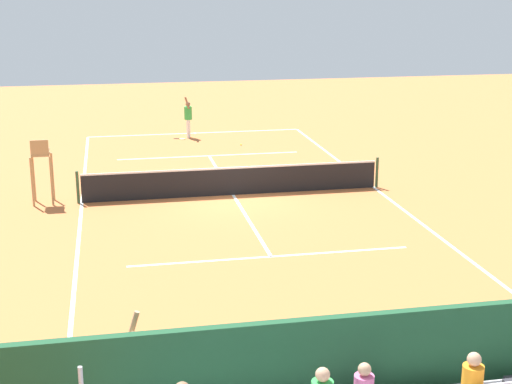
# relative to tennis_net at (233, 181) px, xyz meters

# --- Properties ---
(ground_plane) EXTENTS (60.00, 60.00, 0.00)m
(ground_plane) POSITION_rel_tennis_net_xyz_m (0.00, 0.00, -0.50)
(ground_plane) COLOR #C66B38
(court_line_markings) EXTENTS (10.10, 22.20, 0.01)m
(court_line_markings) POSITION_rel_tennis_net_xyz_m (0.00, -0.04, -0.50)
(court_line_markings) COLOR white
(court_line_markings) RESTS_ON ground
(tennis_net) EXTENTS (10.30, 0.10, 1.07)m
(tennis_net) POSITION_rel_tennis_net_xyz_m (0.00, 0.00, 0.00)
(tennis_net) COLOR black
(tennis_net) RESTS_ON ground
(backdrop_wall) EXTENTS (18.00, 0.16, 2.00)m
(backdrop_wall) POSITION_rel_tennis_net_xyz_m (0.00, 14.00, 0.50)
(backdrop_wall) COLOR #1E4C2D
(backdrop_wall) RESTS_ON ground
(umpire_chair) EXTENTS (0.67, 0.67, 2.14)m
(umpire_chair) POSITION_rel_tennis_net_xyz_m (6.20, -0.18, 0.81)
(umpire_chair) COLOR #A88456
(umpire_chair) RESTS_ON ground
(courtside_bench) EXTENTS (1.80, 0.40, 0.93)m
(courtside_bench) POSITION_rel_tennis_net_xyz_m (-2.22, 13.27, 0.06)
(courtside_bench) COLOR #9E754C
(courtside_bench) RESTS_ON ground
(tennis_player) EXTENTS (0.44, 0.56, 1.93)m
(tennis_player) POSITION_rel_tennis_net_xyz_m (0.42, -9.99, 0.51)
(tennis_player) COLOR white
(tennis_player) RESTS_ON ground
(tennis_racket) EXTENTS (0.58, 0.40, 0.03)m
(tennis_racket) POSITION_rel_tennis_net_xyz_m (0.76, -9.70, -0.49)
(tennis_racket) COLOR black
(tennis_racket) RESTS_ON ground
(tennis_ball_near) EXTENTS (0.07, 0.07, 0.07)m
(tennis_ball_near) POSITION_rel_tennis_net_xyz_m (-1.66, -7.83, -0.47)
(tennis_ball_near) COLOR #CCDB33
(tennis_ball_near) RESTS_ON ground
(line_judge) EXTENTS (0.37, 0.54, 1.93)m
(line_judge) POSITION_rel_tennis_net_xyz_m (3.80, 13.25, 0.51)
(line_judge) COLOR #232328
(line_judge) RESTS_ON ground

